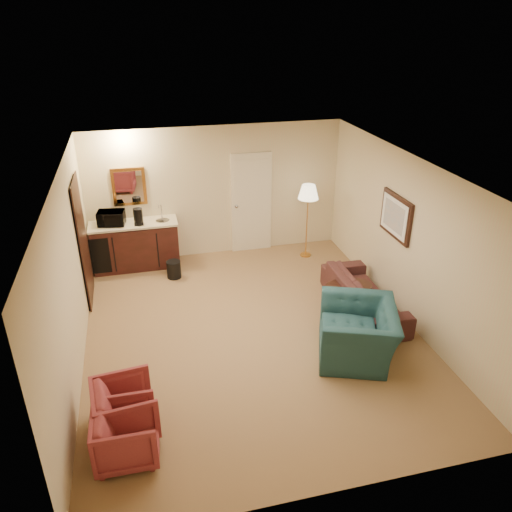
# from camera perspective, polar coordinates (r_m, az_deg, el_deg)

# --- Properties ---
(ground) EXTENTS (6.00, 6.00, 0.00)m
(ground) POSITION_cam_1_polar(r_m,az_deg,el_deg) (7.85, -0.46, -8.72)
(ground) COLOR #956A4C
(ground) RESTS_ON ground
(room_walls) EXTENTS (5.02, 6.01, 2.61)m
(room_walls) POSITION_cam_1_polar(r_m,az_deg,el_deg) (7.69, -2.55, 4.99)
(room_walls) COLOR beige
(room_walls) RESTS_ON ground
(wetbar_cabinet) EXTENTS (1.64, 0.58, 0.92)m
(wetbar_cabinet) POSITION_cam_1_polar(r_m,az_deg,el_deg) (9.85, -13.60, 1.23)
(wetbar_cabinet) COLOR #3E1613
(wetbar_cabinet) RESTS_ON ground
(sofa) EXTENTS (0.61, 2.02, 0.79)m
(sofa) POSITION_cam_1_polar(r_m,az_deg,el_deg) (8.39, 12.30, -3.74)
(sofa) COLOR black
(sofa) RESTS_ON ground
(teal_armchair) EXTENTS (1.15, 1.40, 1.05)m
(teal_armchair) POSITION_cam_1_polar(r_m,az_deg,el_deg) (7.24, 11.62, -7.65)
(teal_armchair) COLOR #1F454F
(teal_armchair) RESTS_ON ground
(rose_chair_near) EXTENTS (0.65, 0.69, 0.70)m
(rose_chair_near) POSITION_cam_1_polar(r_m,az_deg,el_deg) (5.96, -14.66, -18.92)
(rose_chair_near) COLOR brown
(rose_chair_near) RESTS_ON ground
(rose_chair_far) EXTENTS (0.73, 0.77, 0.72)m
(rose_chair_far) POSITION_cam_1_polar(r_m,az_deg,el_deg) (6.25, -14.72, -16.28)
(rose_chair_far) COLOR brown
(rose_chair_far) RESTS_ON ground
(coffee_table) EXTENTS (0.88, 0.66, 0.46)m
(coffee_table) POSITION_cam_1_polar(r_m,az_deg,el_deg) (8.41, 10.41, -4.74)
(coffee_table) COLOR #321A10
(coffee_table) RESTS_ON ground
(floor_lamp) EXTENTS (0.48, 0.48, 1.51)m
(floor_lamp) POSITION_cam_1_polar(r_m,az_deg,el_deg) (9.96, 5.85, 3.99)
(floor_lamp) COLOR gold
(floor_lamp) RESTS_ON ground
(waste_bin) EXTENTS (0.34, 0.34, 0.33)m
(waste_bin) POSITION_cam_1_polar(r_m,az_deg,el_deg) (9.43, -9.37, -1.52)
(waste_bin) COLOR black
(waste_bin) RESTS_ON ground
(microwave) EXTENTS (0.52, 0.34, 0.33)m
(microwave) POSITION_cam_1_polar(r_m,az_deg,el_deg) (9.63, -16.24, 4.36)
(microwave) COLOR black
(microwave) RESTS_ON wetbar_cabinet
(coffee_maker) EXTENTS (0.20, 0.20, 0.31)m
(coffee_maker) POSITION_cam_1_polar(r_m,az_deg,el_deg) (9.51, -13.31, 4.40)
(coffee_maker) COLOR black
(coffee_maker) RESTS_ON wetbar_cabinet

